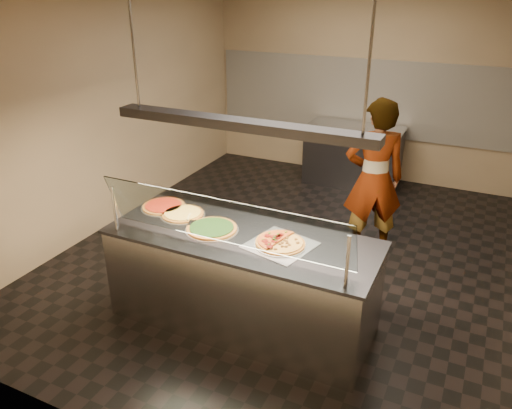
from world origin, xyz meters
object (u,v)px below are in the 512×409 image
at_px(sneeze_guard, 222,222).
at_px(prep_table, 353,155).
at_px(half_pizza_pepperoni, 270,239).
at_px(pizza_cheese, 183,213).
at_px(serving_counter, 242,280).
at_px(half_pizza_sausage, 291,245).
at_px(pizza_spatula, 192,219).
at_px(pizza_tomato, 164,206).
at_px(perforated_tray, 280,244).
at_px(worker, 374,179).
at_px(pizza_spinach, 212,228).
at_px(heat_lamp_housing, 240,124).

height_order(sneeze_guard, prep_table, sneeze_guard).
height_order(half_pizza_pepperoni, pizza_cheese, half_pizza_pepperoni).
distance_m(serving_counter, half_pizza_sausage, 0.68).
bearing_deg(pizza_spatula, pizza_tomato, 159.41).
relative_size(pizza_tomato, prep_table, 0.30).
height_order(sneeze_guard, half_pizza_pepperoni, sneeze_guard).
bearing_deg(half_pizza_sausage, pizza_tomato, 171.35).
xyz_separation_m(serving_counter, perforated_tray, (0.38, -0.01, 0.47)).
xyz_separation_m(pizza_cheese, pizza_spatula, (0.16, -0.09, 0.01)).
height_order(half_pizza_sausage, worker, worker).
bearing_deg(prep_table, pizza_cheese, -99.91).
xyz_separation_m(pizza_spinach, pizza_tomato, (-0.69, 0.22, -0.00)).
height_order(pizza_spatula, heat_lamp_housing, heat_lamp_housing).
bearing_deg(pizza_spinach, prep_table, 86.31).
height_order(half_pizza_pepperoni, pizza_tomato, half_pizza_pepperoni).
xyz_separation_m(pizza_spinach, pizza_cheese, (-0.41, 0.15, -0.00)).
bearing_deg(half_pizza_sausage, heat_lamp_housing, 179.25).
relative_size(serving_counter, sneeze_guard, 1.11).
height_order(half_pizza_sausage, pizza_tomato, half_pizza_sausage).
relative_size(half_pizza_pepperoni, heat_lamp_housing, 0.20).
bearing_deg(half_pizza_pepperoni, pizza_spatula, 175.77).
bearing_deg(prep_table, half_pizza_sausage, -82.56).
xyz_separation_m(half_pizza_sausage, heat_lamp_housing, (-0.48, 0.01, 0.99)).
xyz_separation_m(serving_counter, pizza_tomato, (-0.99, 0.22, 0.48)).
bearing_deg(pizza_cheese, pizza_spinach, -20.35).
relative_size(sneeze_guard, pizza_spinach, 4.53).
bearing_deg(perforated_tray, worker, 78.86).
bearing_deg(pizza_cheese, half_pizza_pepperoni, -8.82).
distance_m(pizza_cheese, worker, 2.25).
distance_m(half_pizza_pepperoni, pizza_spinach, 0.58).
xyz_separation_m(sneeze_guard, pizza_spinach, (-0.30, 0.34, -0.28)).
bearing_deg(pizza_spinach, pizza_spatula, 166.44).
height_order(half_pizza_pepperoni, heat_lamp_housing, heat_lamp_housing).
xyz_separation_m(pizza_tomato, prep_table, (0.94, 3.76, -0.48)).
relative_size(pizza_spinach, pizza_spatula, 2.06).
bearing_deg(sneeze_guard, heat_lamp_housing, 90.00).
height_order(pizza_spinach, pizza_tomato, pizza_spinach).
xyz_separation_m(perforated_tray, pizza_spatula, (-0.93, 0.06, 0.02)).
distance_m(perforated_tray, worker, 1.91).
height_order(serving_counter, pizza_tomato, pizza_tomato).
height_order(worker, heat_lamp_housing, heat_lamp_housing).
bearing_deg(pizza_spinach, pizza_cheese, 159.65).
xyz_separation_m(sneeze_guard, pizza_spatula, (-0.55, 0.40, -0.27)).
xyz_separation_m(sneeze_guard, prep_table, (-0.04, 4.32, -0.76)).
bearing_deg(worker, pizza_spinach, 35.03).
distance_m(serving_counter, sneeze_guard, 0.83).
height_order(sneeze_guard, heat_lamp_housing, heat_lamp_housing).
distance_m(sneeze_guard, pizza_spatula, 0.73).
relative_size(pizza_spinach, prep_table, 0.33).
relative_size(pizza_tomato, worker, 0.24).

